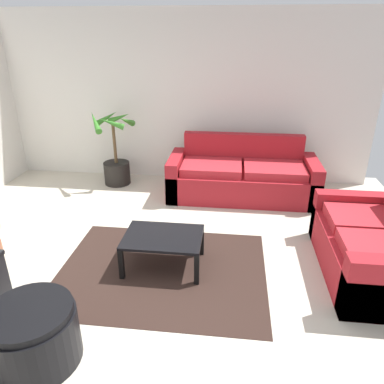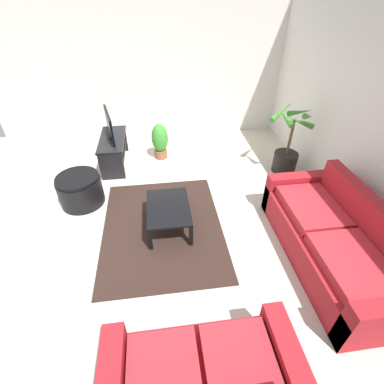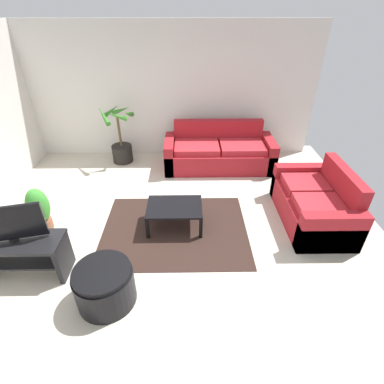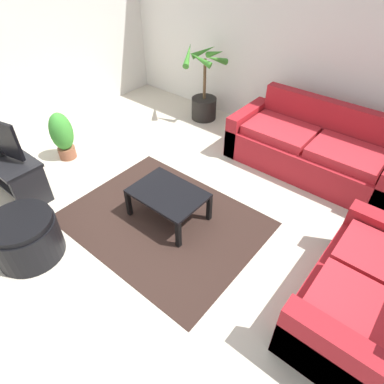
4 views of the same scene
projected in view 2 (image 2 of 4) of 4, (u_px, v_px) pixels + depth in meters
ground_plane at (147, 224)px, 4.11m from camera, size 6.60×6.60×0.00m
wall_back at (370, 127)px, 3.60m from camera, size 6.00×0.06×2.70m
wall_left at (140, 73)px, 5.65m from camera, size 0.06×6.00×2.70m
couch_main at (332, 242)px, 3.42m from camera, size 2.22×0.90×0.90m
tv_stand at (114, 148)px, 5.23m from camera, size 1.10×0.45×0.54m
tv at (109, 125)px, 4.96m from camera, size 0.80×0.22×0.50m
coffee_table at (168, 209)px, 3.87m from camera, size 0.83×0.59×0.38m
area_rug at (163, 227)px, 4.05m from camera, size 2.20×1.70×0.01m
potted_palm at (287, 151)px, 5.01m from camera, size 0.73×0.72×1.22m
potted_plant_small at (160, 140)px, 5.41m from camera, size 0.32×0.32×0.71m
ottoman at (80, 190)px, 4.36m from camera, size 0.67×0.67×0.49m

